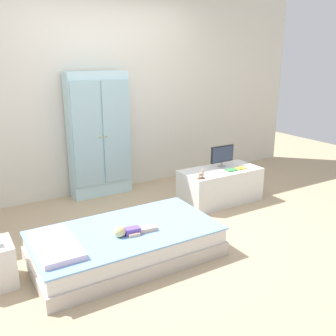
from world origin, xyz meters
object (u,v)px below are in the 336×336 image
object	(u,v)px
tv_monitor	(222,155)
doll	(128,231)
tv_stand	(220,185)
rocking_horse_toy	(202,174)
wardrobe	(99,135)
book_green	(231,170)
bed	(126,244)
book_yellow	(241,168)

from	to	relation	value
tv_monitor	doll	bearing A→B (deg)	-153.80
tv_stand	tv_monitor	size ratio (longest dim) A/B	2.95
tv_stand	rocking_horse_toy	xyz separation A→B (m)	(-0.42, -0.17, 0.26)
wardrobe	book_green	distance (m)	1.72
tv_monitor	rocking_horse_toy	size ratio (longest dim) A/B	3.03
tv_stand	rocking_horse_toy	world-z (taller)	rocking_horse_toy
tv_monitor	book_green	xyz separation A→B (m)	(-0.01, -0.20, -0.15)
doll	bed	bearing A→B (deg)	75.71
tv_stand	rocking_horse_toy	distance (m)	0.52
wardrobe	book_green	size ratio (longest dim) A/B	11.31
bed	wardrobe	bearing A→B (deg)	75.84
wardrobe	rocking_horse_toy	xyz separation A→B (m)	(0.75, -1.19, -0.32)
rocking_horse_toy	doll	bearing A→B (deg)	-154.21
tv_monitor	rocking_horse_toy	bearing A→B (deg)	-152.85
wardrobe	tv_stand	size ratio (longest dim) A/B	1.59
doll	book_green	bearing A→B (deg)	20.77
doll	rocking_horse_toy	world-z (taller)	rocking_horse_toy
tv_stand	book_yellow	bearing A→B (deg)	-26.17
tv_stand	book_yellow	world-z (taller)	book_yellow
bed	wardrobe	world-z (taller)	wardrobe
doll	book_yellow	bearing A→B (deg)	19.19
bed	rocking_horse_toy	size ratio (longest dim) A/B	14.82
bed	book_green	xyz separation A→B (m)	(1.66, 0.54, 0.29)
tv_monitor	book_yellow	distance (m)	0.28
wardrobe	rocking_horse_toy	bearing A→B (deg)	-57.56
bed	book_yellow	xyz separation A→B (m)	(1.82, 0.54, 0.29)
doll	wardrobe	world-z (taller)	wardrobe
bed	tv_monitor	world-z (taller)	tv_monitor
tv_monitor	book_yellow	xyz separation A→B (m)	(0.14, -0.20, -0.15)
bed	book_yellow	distance (m)	1.92
tv_stand	book_yellow	xyz separation A→B (m)	(0.23, -0.11, 0.22)
doll	book_green	world-z (taller)	book_green
bed	tv_monitor	distance (m)	1.88
tv_stand	book_yellow	size ratio (longest dim) A/B	8.43
rocking_horse_toy	book_green	size ratio (longest dim) A/B	0.80
wardrobe	book_yellow	world-z (taller)	wardrobe
wardrobe	book_yellow	size ratio (longest dim) A/B	13.39
wardrobe	tv_stand	world-z (taller)	wardrobe
tv_stand	bed	bearing A→B (deg)	-157.74
wardrobe	rocking_horse_toy	world-z (taller)	wardrobe
rocking_horse_toy	tv_monitor	bearing A→B (deg)	27.15
bed	book_green	world-z (taller)	book_green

